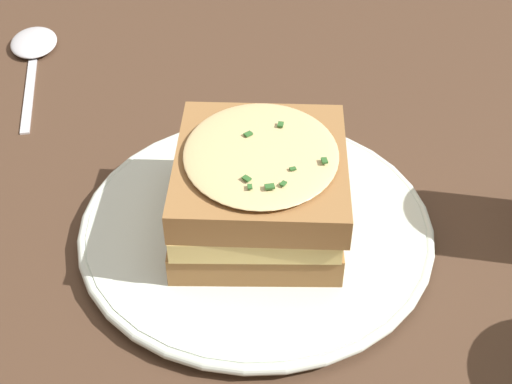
% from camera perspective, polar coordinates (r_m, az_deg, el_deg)
% --- Properties ---
extents(ground_plane, '(2.40, 2.40, 0.00)m').
position_cam_1_polar(ground_plane, '(0.53, 1.91, -2.20)').
color(ground_plane, '#473021').
extents(dinner_plate, '(0.25, 0.25, 0.01)m').
position_cam_1_polar(dinner_plate, '(0.51, 0.00, -2.79)').
color(dinner_plate, silver).
rests_on(dinner_plate, ground_plane).
extents(sandwich, '(0.14, 0.13, 0.07)m').
position_cam_1_polar(sandwich, '(0.48, 0.16, 0.39)').
color(sandwich, olive).
rests_on(sandwich, dinner_plate).
extents(spoon, '(0.18, 0.05, 0.01)m').
position_cam_1_polar(spoon, '(0.75, -17.39, 10.98)').
color(spoon, silver).
rests_on(spoon, ground_plane).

